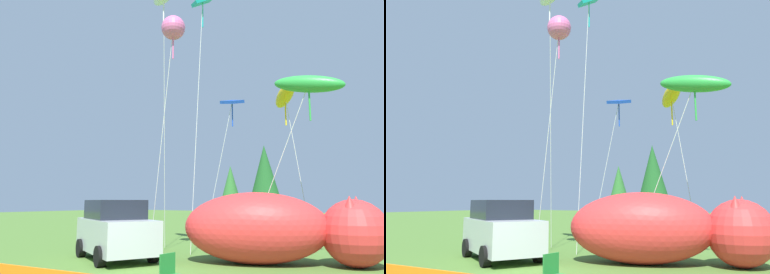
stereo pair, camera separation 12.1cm
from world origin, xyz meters
TOP-DOWN VIEW (x-y plane):
  - parked_car at (-2.93, 2.59)m, footprint 4.24×3.32m
  - folding_chair at (1.78, -0.44)m, footprint 0.54×0.53m
  - inflatable_cat at (2.16, 4.64)m, footprint 6.37×4.00m
  - kite_teal_diamond at (-1.91, 6.70)m, footprint 1.28×2.30m
  - kite_yellow_hero at (1.40, 7.99)m, footprint 1.71×2.05m
  - kite_blue_box at (-2.04, 9.72)m, footprint 1.67×1.58m
  - kite_green_fish at (3.09, 5.63)m, footprint 3.71×0.97m
  - kite_pink_octopus at (-1.72, 4.19)m, footprint 1.34×0.95m
  - horizon_tree_east at (-12.46, 38.60)m, footprint 3.86×3.86m
  - horizon_tree_west at (-17.63, 38.91)m, footprint 2.85×2.85m

SIDE VIEW (x-z plane):
  - folding_chair at x=1.78m, z-range 0.07..0.95m
  - parked_car at x=-2.93m, z-range -0.02..2.00m
  - inflatable_cat at x=2.16m, z-range -0.09..2.17m
  - horizon_tree_west at x=-17.63m, z-range 0.78..7.59m
  - horizon_tree_east at x=-12.46m, z-range 1.05..10.27m
  - kite_green_fish at x=3.09m, z-range 2.71..9.22m
  - kite_yellow_hero at x=1.40m, z-range 2.91..9.87m
  - kite_blue_box at x=-2.04m, z-range 3.26..10.55m
  - kite_pink_octopus at x=-1.72m, z-range 4.13..13.40m
  - kite_teal_diamond at x=-1.91m, z-range 5.14..16.72m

